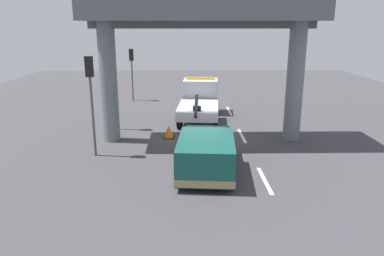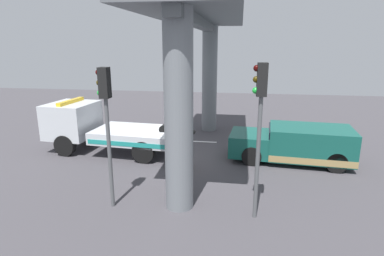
# 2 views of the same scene
# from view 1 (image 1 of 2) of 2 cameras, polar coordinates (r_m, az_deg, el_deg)

# --- Properties ---
(ground_plane) EXTENTS (60.00, 40.00, 0.10)m
(ground_plane) POSITION_cam_1_polar(r_m,az_deg,el_deg) (20.25, 1.45, -1.39)
(ground_plane) COLOR #423F44
(lane_stripe_west) EXTENTS (2.60, 0.16, 0.01)m
(lane_stripe_west) POSITION_cam_1_polar(r_m,az_deg,el_deg) (14.92, 11.20, -7.94)
(lane_stripe_west) COLOR silver
(lane_stripe_west) RESTS_ON ground
(lane_stripe_mid) EXTENTS (2.60, 0.16, 0.01)m
(lane_stripe_mid) POSITION_cam_1_polar(r_m,az_deg,el_deg) (20.46, 7.75, -1.20)
(lane_stripe_mid) COLOR silver
(lane_stripe_mid) RESTS_ON ground
(lane_stripe_east) EXTENTS (2.60, 0.16, 0.01)m
(lane_stripe_east) POSITION_cam_1_polar(r_m,az_deg,el_deg) (26.20, 5.80, 2.63)
(lane_stripe_east) COLOR silver
(lane_stripe_east) RESTS_ON ground
(tow_truck_white) EXTENTS (7.33, 2.87, 2.46)m
(tow_truck_white) POSITION_cam_1_polar(r_m,az_deg,el_deg) (24.07, 1.18, 4.46)
(tow_truck_white) COLOR silver
(tow_truck_white) RESTS_ON ground
(towed_van_green) EXTENTS (5.36, 2.59, 1.58)m
(towed_van_green) POSITION_cam_1_polar(r_m,az_deg,el_deg) (15.29, 2.24, -3.91)
(towed_van_green) COLOR #145147
(towed_van_green) RESTS_ON ground
(overpass_structure) EXTENTS (3.60, 11.54, 7.08)m
(overpass_structure) POSITION_cam_1_polar(r_m,az_deg,el_deg) (18.72, 1.66, 15.77)
(overpass_structure) COLOR slate
(overpass_structure) RESTS_ON ground
(traffic_light_near) EXTENTS (0.39, 0.32, 4.59)m
(traffic_light_near) POSITION_cam_1_polar(r_m,az_deg,el_deg) (17.08, -15.45, 6.48)
(traffic_light_near) COLOR #515456
(traffic_light_near) RESTS_ON ground
(traffic_light_far) EXTENTS (0.39, 0.32, 4.42)m
(traffic_light_far) POSITION_cam_1_polar(r_m,az_deg,el_deg) (21.44, -12.53, 8.16)
(traffic_light_far) COLOR #515456
(traffic_light_far) RESTS_ON ground
(traffic_light_mid) EXTENTS (0.39, 0.32, 4.08)m
(traffic_light_mid) POSITION_cam_1_polar(r_m,az_deg,el_deg) (29.80, -9.34, 9.91)
(traffic_light_mid) COLOR #515456
(traffic_light_mid) RESTS_ON ground
(traffic_cone_orange) EXTENTS (0.59, 0.59, 0.71)m
(traffic_cone_orange) POSITION_cam_1_polar(r_m,az_deg,el_deg) (19.89, -3.61, -0.58)
(traffic_cone_orange) COLOR orange
(traffic_cone_orange) RESTS_ON ground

